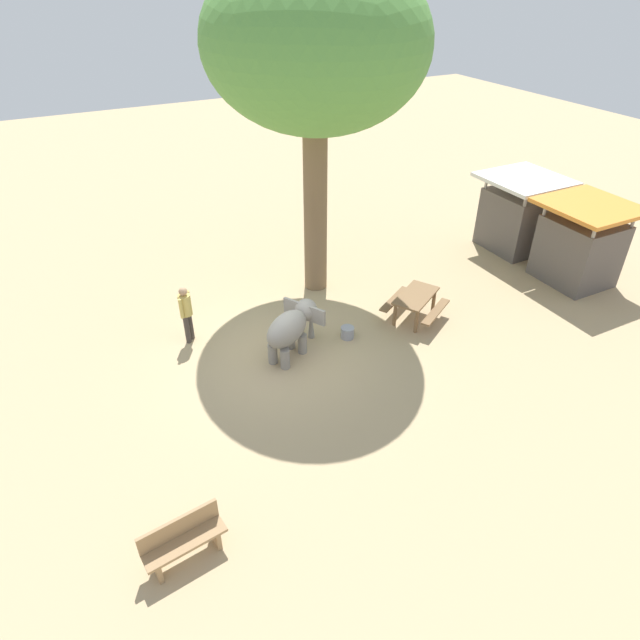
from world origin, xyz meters
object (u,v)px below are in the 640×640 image
object	(u,v)px
picnic_table_near	(415,301)
wooden_bench	(183,539)
shade_tree_main	(315,46)
elephant	(292,327)
feed_bucket	(347,332)
market_stall_white	(517,217)
person_handler	(186,310)
market_stall_orange	(579,247)

from	to	relation	value
picnic_table_near	wooden_bench	bearing A→B (deg)	178.29
shade_tree_main	wooden_bench	world-z (taller)	shade_tree_main
elephant	picnic_table_near	bearing A→B (deg)	-31.15
shade_tree_main	picnic_table_near	distance (m)	7.00
elephant	feed_bucket	world-z (taller)	elephant
market_stall_white	person_handler	bearing A→B (deg)	-88.53
person_handler	shade_tree_main	world-z (taller)	shade_tree_main
person_handler	market_stall_white	distance (m)	11.65
market_stall_white	shade_tree_main	bearing A→B (deg)	-95.89
elephant	person_handler	distance (m)	2.81
wooden_bench	picnic_table_near	bearing A→B (deg)	-158.73
feed_bucket	wooden_bench	bearing A→B (deg)	-52.44
market_stall_orange	feed_bucket	bearing A→B (deg)	-93.54
shade_tree_main	wooden_bench	distance (m)	11.35
shade_tree_main	picnic_table_near	bearing A→B (deg)	28.97
market_stall_orange	person_handler	bearing A→B (deg)	-101.18
shade_tree_main	feed_bucket	distance (m)	7.19
wooden_bench	picnic_table_near	xyz separation A→B (m)	(-4.27, 7.76, 0.12)
wooden_bench	elephant	bearing A→B (deg)	-140.21
person_handler	market_stall_orange	xyz separation A→B (m)	(2.30, 11.64, 0.19)
elephant	shade_tree_main	world-z (taller)	shade_tree_main
elephant	shade_tree_main	size ratio (longest dim) A/B	0.20
person_handler	shade_tree_main	size ratio (longest dim) A/B	0.18
person_handler	wooden_bench	size ratio (longest dim) A/B	1.12
person_handler	market_stall_orange	size ratio (longest dim) A/B	0.64
wooden_bench	market_stall_white	xyz separation A→B (m)	(-6.44, 13.49, 0.67)
picnic_table_near	market_stall_orange	size ratio (longest dim) A/B	0.81
elephant	feed_bucket	distance (m)	1.74
elephant	feed_bucket	size ratio (longest dim) A/B	5.00
market_stall_white	feed_bucket	bearing A→B (deg)	-74.94
elephant	shade_tree_main	xyz separation A→B (m)	(-2.84, 2.12, 5.91)
shade_tree_main	wooden_bench	xyz separation A→B (m)	(7.20, -6.14, -6.27)
person_handler	market_stall_orange	distance (m)	11.87
shade_tree_main	market_stall_orange	distance (m)	9.83
elephant	market_stall_orange	bearing A→B (deg)	-32.89
wooden_bench	market_stall_white	bearing A→B (deg)	-162.04
elephant	person_handler	xyz separation A→B (m)	(-1.78, -2.18, 0.12)
wooden_bench	shade_tree_main	bearing A→B (deg)	-138.01
person_handler	wooden_bench	distance (m)	6.43
market_stall_orange	elephant	bearing A→B (deg)	-93.15
shade_tree_main	feed_bucket	size ratio (longest dim) A/B	24.85
feed_bucket	elephant	bearing A→B (deg)	-91.26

